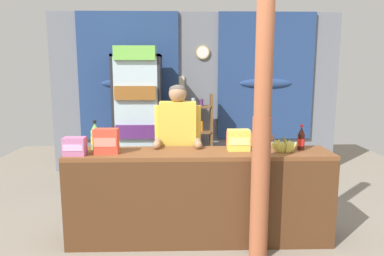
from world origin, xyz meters
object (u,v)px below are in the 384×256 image
(bottle_shelf_rack, at_px, (197,134))
(shopkeeper, at_px, (178,138))
(snack_box_instant_noodle, at_px, (239,140))
(plastic_lawn_chair, at_px, (244,156))
(soda_bottle_cola, at_px, (301,139))
(drink_fridge, at_px, (138,109))
(soda_bottle_lime_soda, at_px, (95,137))
(snack_box_wafer, at_px, (75,146))
(banana_bunch, at_px, (284,147))
(stall_counter, at_px, (200,190))
(timber_post, at_px, (262,123))
(snack_box_crackers, at_px, (106,141))

(bottle_shelf_rack, height_order, shopkeeper, shopkeeper)
(bottle_shelf_rack, distance_m, snack_box_instant_noodle, 2.16)
(snack_box_instant_noodle, bearing_deg, shopkeeper, 150.49)
(plastic_lawn_chair, distance_m, soda_bottle_cola, 1.61)
(drink_fridge, xyz_separation_m, soda_bottle_lime_soda, (-0.21, -1.84, -0.07))
(bottle_shelf_rack, xyz_separation_m, soda_bottle_lime_soda, (-1.12, -2.01, 0.35))
(snack_box_wafer, xyz_separation_m, banana_bunch, (1.99, 0.04, -0.03))
(stall_counter, distance_m, shopkeeper, 0.68)
(stall_counter, distance_m, bottle_shelf_rack, 2.25)
(snack_box_wafer, bearing_deg, stall_counter, 1.28)
(soda_bottle_cola, height_order, snack_box_instant_noodle, soda_bottle_cola)
(stall_counter, height_order, soda_bottle_cola, soda_bottle_cola)
(timber_post, height_order, shopkeeper, timber_post)
(stall_counter, xyz_separation_m, soda_bottle_lime_soda, (-1.05, 0.24, 0.49))
(soda_bottle_cola, bearing_deg, banana_bunch, -148.72)
(drink_fridge, height_order, soda_bottle_lime_soda, drink_fridge)
(bottle_shelf_rack, bearing_deg, soda_bottle_lime_soda, -119.08)
(drink_fridge, distance_m, snack_box_crackers, 2.04)
(snack_box_wafer, bearing_deg, timber_post, -8.03)
(shopkeeper, xyz_separation_m, soda_bottle_cola, (1.23, -0.34, 0.05))
(stall_counter, relative_size, snack_box_instant_noodle, 11.98)
(snack_box_instant_noodle, bearing_deg, bottle_shelf_rack, 98.68)
(soda_bottle_lime_soda, distance_m, banana_bunch, 1.88)
(stall_counter, relative_size, soda_bottle_lime_soda, 8.79)
(timber_post, xyz_separation_m, drink_fridge, (-1.37, 2.34, -0.14))
(soda_bottle_cola, bearing_deg, bottle_shelf_rack, 114.24)
(snack_box_instant_noodle, height_order, banana_bunch, snack_box_instant_noodle)
(snack_box_instant_noodle, relative_size, banana_bunch, 0.81)
(soda_bottle_lime_soda, distance_m, snack_box_instant_noodle, 1.44)
(snack_box_wafer, bearing_deg, bottle_shelf_rack, 61.28)
(drink_fridge, relative_size, snack_box_wafer, 10.15)
(plastic_lawn_chair, xyz_separation_m, snack_box_wafer, (-1.89, -1.66, 0.51))
(snack_box_wafer, relative_size, snack_box_instant_noodle, 0.93)
(bottle_shelf_rack, xyz_separation_m, snack_box_instant_noodle, (0.32, -2.11, 0.33))
(drink_fridge, distance_m, plastic_lawn_chair, 1.73)
(drink_fridge, xyz_separation_m, bottle_shelf_rack, (0.91, 0.17, -0.42))
(bottle_shelf_rack, bearing_deg, shopkeeper, -99.22)
(banana_bunch, bearing_deg, drink_fridge, 128.78)
(stall_counter, relative_size, snack_box_crackers, 10.72)
(drink_fridge, distance_m, soda_bottle_lime_soda, 1.85)
(timber_post, bearing_deg, bottle_shelf_rack, 100.32)
(stall_counter, bearing_deg, soda_bottle_lime_soda, 167.28)
(plastic_lawn_chair, xyz_separation_m, snack_box_crackers, (-1.61, -1.59, 0.55))
(soda_bottle_cola, xyz_separation_m, snack_box_crackers, (-1.91, -0.10, 0.01))
(stall_counter, distance_m, soda_bottle_lime_soda, 1.18)
(bottle_shelf_rack, distance_m, soda_bottle_lime_soda, 2.33)
(drink_fridge, height_order, plastic_lawn_chair, drink_fridge)
(snack_box_instant_noodle, bearing_deg, snack_box_crackers, -175.51)
(soda_bottle_cola, xyz_separation_m, banana_bunch, (-0.20, -0.12, -0.05))
(snack_box_crackers, relative_size, banana_bunch, 0.91)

